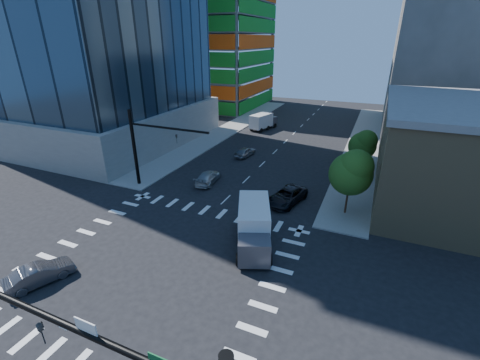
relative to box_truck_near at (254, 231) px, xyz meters
The scene contains 15 objects.
ground 8.02m from the box_truck_near, 139.18° to the right, with size 160.00×160.00×0.00m, color black.
road_markings 8.02m from the box_truck_near, 139.18° to the right, with size 20.00×20.00×0.01m, color silver.
sidewalk_ne 35.49m from the box_truck_near, 79.37° to the left, with size 5.00×60.00×0.15m, color gray.
sidewalk_nw 39.47m from the box_truck_near, 117.91° to the left, with size 5.00×60.00×0.15m, color gray.
construction_building 69.79m from the box_truck_near, 120.45° to the left, with size 25.16×34.50×70.60m.
bg_building_ne 55.53m from the box_truck_near, 67.12° to the left, with size 24.00×30.00×28.00m, color #605B56.
signal_mast_nw 17.63m from the box_truck_near, 158.30° to the left, with size 10.20×0.40×9.00m.
tree_south 11.45m from the box_truck_near, 52.70° to the left, with size 4.16×4.16×6.82m.
tree_north 22.03m from the box_truck_near, 71.44° to the left, with size 3.54×3.52×5.78m.
car_nb_far 8.92m from the box_truck_near, 87.19° to the left, with size 2.59×5.63×1.56m, color black.
car_sb_near 14.27m from the box_truck_near, 134.47° to the left, with size 2.00×4.92×1.43m, color #B9B9B9.
car_sb_mid 23.06m from the box_truck_near, 114.29° to the left, with size 1.69×4.19×1.43m, color gray.
car_sb_cross 16.33m from the box_truck_near, 140.63° to the right, with size 1.58×4.53×1.49m, color #4A494E.
box_truck_near is the anchor object (origin of this frame).
box_truck_far 39.22m from the box_truck_near, 108.18° to the left, with size 4.02×6.37×3.10m.
Camera 1 is at (13.99, -16.41, 16.32)m, focal length 24.00 mm.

